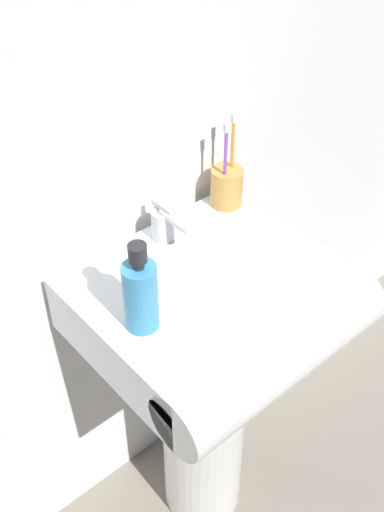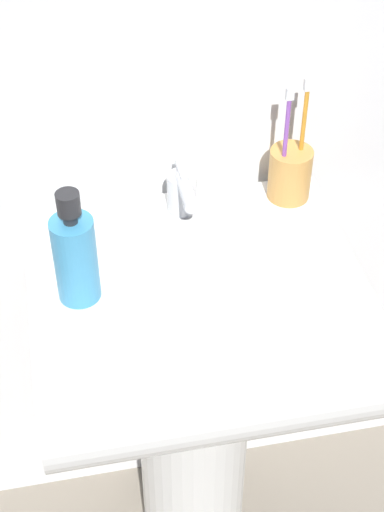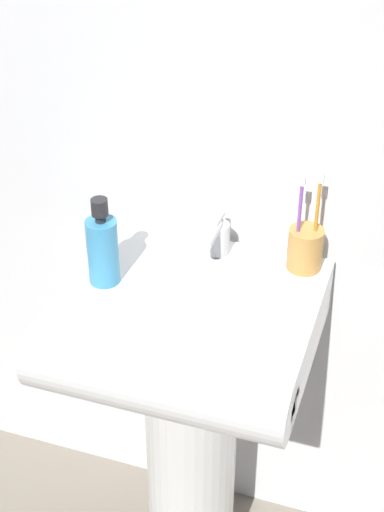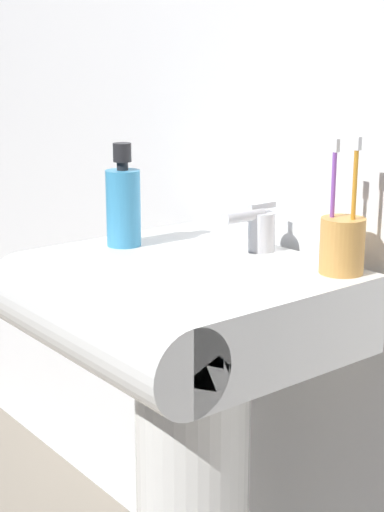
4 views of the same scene
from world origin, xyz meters
name	(u,v)px [view 2 (image 2 of 4)]	position (x,y,z in m)	size (l,w,h in m)	color
sink_pedestal	(193,452)	(0.00, 0.00, 0.34)	(0.20, 0.20, 0.69)	white
sink_basin	(200,321)	(0.00, -0.05, 0.75)	(0.49, 0.45, 0.13)	white
faucet	(183,192)	(0.01, 0.13, 0.86)	(0.05, 0.11, 0.08)	silver
toothbrush_cup	(290,172)	(0.19, 0.15, 0.86)	(0.07, 0.07, 0.21)	#D19347
soap_bottle	(75,256)	(-0.17, -0.02, 0.89)	(0.06, 0.06, 0.18)	#3F99CC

